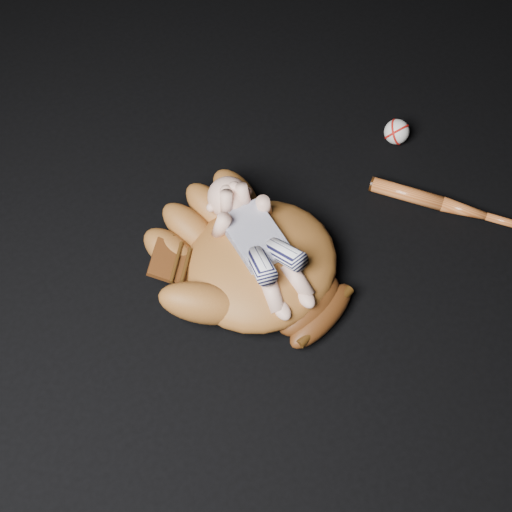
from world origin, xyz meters
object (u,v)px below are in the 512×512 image
Objects in this scene: newborn_baby at (261,244)px; baseball at (397,132)px; baseball_bat at (451,206)px; baseball_glove at (261,259)px.

newborn_baby is 0.54m from baseball.
baseball_bat is at bearing -7.05° from newborn_baby.
newborn_baby reaches higher than baseball_glove.
baseball_glove is 1.25× the size of baseball_bat.
newborn_baby is at bearing -166.17° from baseball.
baseball_glove is 0.54m from baseball.
newborn_baby is 0.50m from baseball_bat.
newborn_baby is 0.90× the size of baseball_bat.
baseball_glove reaches higher than baseball_bat.
newborn_baby is (0.00, 0.00, 0.05)m from baseball_glove.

